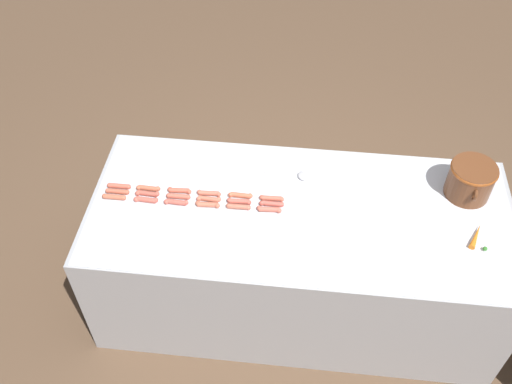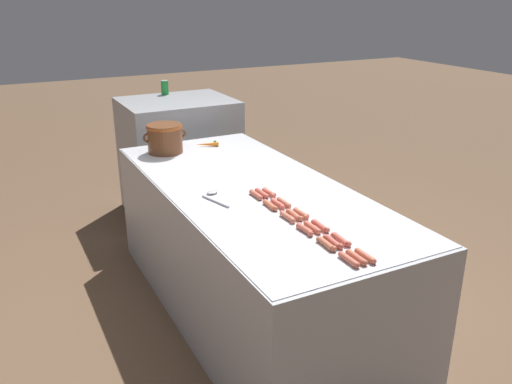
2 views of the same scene
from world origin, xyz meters
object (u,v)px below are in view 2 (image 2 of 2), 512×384
Objects in this scene: hot_dog_17 at (269,193)px; hot_dog_7 at (333,242)px; serving_spoon at (213,195)px; hot_dog_12 at (365,256)px; hot_dog_3 at (287,217)px; hot_dog_6 at (356,257)px; hot_dog_11 at (262,193)px; bean_pot at (165,137)px; hot_dog_15 at (301,213)px; hot_dog_4 at (270,205)px; hot_dog_8 at (312,227)px; hot_dog_5 at (256,195)px; hot_dog_16 at (284,203)px; carrot at (207,144)px; hot_dog_1 at (326,244)px; hot_dog_2 at (305,229)px; soda_can at (165,87)px; back_cabinet at (180,157)px; hot_dog_9 at (294,215)px; hot_dog_0 at (349,260)px; hot_dog_13 at (341,239)px; hot_dog_10 at (278,204)px.

hot_dog_7 is at bearing -93.57° from hot_dog_17.
hot_dog_12 is at bearing -73.42° from serving_spoon.
hot_dog_3 is at bearing -65.86° from serving_spoon.
hot_dog_6 is 1.00× the size of hot_dog_11.
hot_dog_15 is at bearing -79.88° from bean_pot.
hot_dog_4 is at bearing -82.42° from bean_pot.
hot_dog_4 and hot_dog_15 have the same top height.
hot_dog_5 is at bearing 94.55° from hot_dog_8.
hot_dog_6 is at bearing -93.24° from hot_dog_16.
hot_dog_5 is (0.00, 0.17, 0.00)m from hot_dog_4.
hot_dog_5 is 0.08m from hot_dog_17.
carrot is (0.16, 1.23, 0.00)m from hot_dog_4.
hot_dog_1 is 0.51m from hot_dog_4.
hot_dog_6 is at bearing -82.63° from hot_dog_2.
back_cabinet is at bearing -88.49° from soda_can.
hot_dog_6 is 0.51m from hot_dog_9.
hot_dog_15 is (0.08, -0.34, 0.00)m from hot_dog_5.
soda_can is (0.38, 1.13, 0.14)m from bean_pot.
carrot reaches higher than hot_dog_8.
serving_spoon is 2.13m from soda_can.
hot_dog_6 is at bearing 2.96° from hot_dog_0.
hot_dog_17 is at bearing 89.61° from hot_dog_16.
hot_dog_1 is 1.00× the size of hot_dog_6.
back_cabinet is 2.78m from hot_dog_6.
hot_dog_12 is (0.08, -0.00, 0.00)m from hot_dog_0.
hot_dog_11 is 1.00× the size of hot_dog_15.
bean_pot is (-0.21, 1.05, 0.10)m from hot_dog_11.
hot_dog_7 is (-0.18, -2.58, 0.33)m from back_cabinet.
bean_pot is at bearing -108.58° from soda_can.
hot_dog_1 is 0.77× the size of carrot.
hot_dog_7 is 1.00× the size of hot_dog_17.
hot_dog_4 is at bearing 91.14° from hot_dog_3.
hot_dog_16 is at bearing -77.13° from hot_dog_11.
hot_dog_8 is 1.00× the size of hot_dog_15.
hot_dog_8 is at bearing 89.19° from hot_dog_7.
hot_dog_13 is at bearing -86.25° from hot_dog_11.
hot_dog_5 is 1.00× the size of hot_dog_15.
hot_dog_1 is at bearing -75.61° from serving_spoon.
back_cabinet is at bearing 86.94° from hot_dog_13.
hot_dog_7 is 1.00× the size of hot_dog_11.
hot_dog_5 and hot_dog_17 have the same top height.
back_cabinet is 1.95m from hot_dog_5.
hot_dog_10 is at bearing 90.29° from hot_dog_9.
hot_dog_10 and hot_dog_17 have the same top height.
hot_dog_7 is (0.04, 0.00, 0.00)m from hot_dog_1.
back_cabinet is 0.91m from carrot.
back_cabinet is at bearing 85.77° from hot_dog_17.
serving_spoon is at bearing 118.68° from hot_dog_9.
hot_dog_3 is 1.00× the size of hot_dog_12.
hot_dog_1 is at bearing 104.43° from hot_dog_6.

